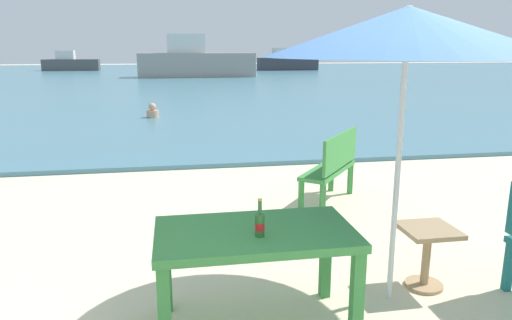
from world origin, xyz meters
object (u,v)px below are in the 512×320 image
at_px(beer_bottle_amber, 260,223).
at_px(boat_fishing_trawler, 287,62).
at_px(bench_green_left, 333,164).
at_px(swimmer_person, 153,112).
at_px(picnic_table_green, 255,244).
at_px(side_table_wood, 427,248).
at_px(boat_ferry, 195,62).
at_px(boat_cargo_ship, 70,63).
at_px(patio_umbrella, 408,32).

height_order(beer_bottle_amber, boat_fishing_trawler, boat_fishing_trawler).
height_order(bench_green_left, swimmer_person, bench_green_left).
relative_size(picnic_table_green, beer_bottle_amber, 5.28).
distance_m(beer_bottle_amber, side_table_wood, 1.67).
xyz_separation_m(picnic_table_green, boat_ferry, (1.02, 29.48, 0.43)).
height_order(bench_green_left, boat_ferry, boat_ferry).
xyz_separation_m(boat_ferry, boat_cargo_ship, (-10.09, 10.96, -0.40)).
bearing_deg(boat_cargo_ship, beer_bottle_amber, -77.37).
bearing_deg(side_table_wood, boat_fishing_trawler, 78.28).
height_order(picnic_table_green, side_table_wood, picnic_table_green).
distance_m(picnic_table_green, boat_fishing_trawler, 39.10).
bearing_deg(boat_cargo_ship, boat_ferry, -47.36).
relative_size(boat_ferry, boat_cargo_ship, 1.66).
distance_m(beer_bottle_amber, boat_ferry, 29.61).
bearing_deg(boat_fishing_trawler, picnic_table_green, -103.82).
height_order(boat_ferry, boat_fishing_trawler, boat_ferry).
xyz_separation_m(picnic_table_green, boat_fishing_trawler, (9.34, 37.97, 0.11)).
xyz_separation_m(swimmer_person, boat_ferry, (2.14, 18.92, 0.84)).
distance_m(picnic_table_green, bench_green_left, 3.00).
height_order(side_table_wood, bench_green_left, bench_green_left).
relative_size(side_table_wood, boat_cargo_ship, 0.12).
xyz_separation_m(beer_bottle_amber, swimmer_person, (-1.13, 10.68, -0.61)).
bearing_deg(boat_cargo_ship, bench_green_left, -74.41).
height_order(beer_bottle_amber, side_table_wood, beer_bottle_amber).
xyz_separation_m(picnic_table_green, patio_umbrella, (1.15, 0.21, 1.47)).
bearing_deg(boat_cargo_ship, swimmer_person, -75.09).
bearing_deg(swimmer_person, boat_cargo_ship, 104.91).
xyz_separation_m(picnic_table_green, bench_green_left, (1.48, 2.61, -0.11)).
bearing_deg(boat_fishing_trawler, bench_green_left, -102.54).
distance_m(bench_green_left, boat_ferry, 26.87).
bearing_deg(boat_cargo_ship, side_table_wood, -75.18).
bearing_deg(picnic_table_green, bench_green_left, 60.54).
xyz_separation_m(patio_umbrella, side_table_wood, (0.38, 0.13, -1.76)).
relative_size(swimmer_person, boat_fishing_trawler, 0.08).
xyz_separation_m(boat_ferry, boat_fishing_trawler, (8.32, 8.49, -0.32)).
distance_m(picnic_table_green, swimmer_person, 10.63).
height_order(side_table_wood, boat_fishing_trawler, boat_fishing_trawler).
distance_m(picnic_table_green, boat_ferry, 29.50).
bearing_deg(boat_ferry, patio_umbrella, -89.73).
distance_m(beer_bottle_amber, bench_green_left, 3.12).
xyz_separation_m(swimmer_person, boat_fishing_trawler, (10.46, 27.41, 0.52)).
height_order(swimmer_person, boat_ferry, boat_ferry).
height_order(patio_umbrella, bench_green_left, patio_umbrella).
bearing_deg(picnic_table_green, side_table_wood, 12.49).
bearing_deg(boat_cargo_ship, picnic_table_green, -77.35).
bearing_deg(picnic_table_green, beer_bottle_amber, -84.78).
xyz_separation_m(bench_green_left, boat_fishing_trawler, (7.86, 35.35, 0.22)).
distance_m(beer_bottle_amber, patio_umbrella, 1.74).
bearing_deg(swimmer_person, picnic_table_green, -83.95).
bearing_deg(side_table_wood, boat_ferry, 91.02).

